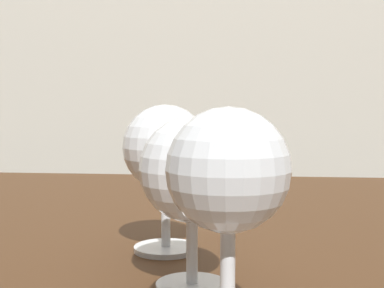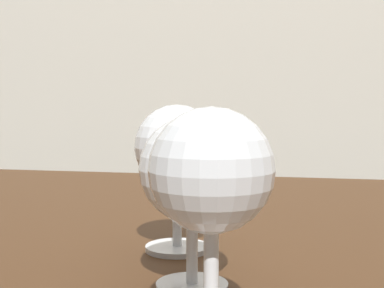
% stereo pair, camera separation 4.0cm
% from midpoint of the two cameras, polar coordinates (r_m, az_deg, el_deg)
% --- Properties ---
extents(dining_table, '(1.58, 0.89, 0.73)m').
position_cam_midpoint_polar(dining_table, '(0.67, 3.33, -15.14)').
color(dining_table, '#472B16').
rests_on(dining_table, ground_plane).
extents(wine_glass_cabernet, '(0.07, 0.07, 0.14)m').
position_cam_midpoint_polar(wine_glass_cabernet, '(0.31, 5.84, -3.67)').
color(wine_glass_cabernet, white).
rests_on(wine_glass_cabernet, dining_table).
extents(wine_glass_merlot, '(0.08, 0.08, 0.13)m').
position_cam_midpoint_polar(wine_glass_merlot, '(0.41, 2.85, -3.17)').
color(wine_glass_merlot, white).
rests_on(wine_glass_merlot, dining_table).
extents(wine_glass_pinot, '(0.08, 0.08, 0.14)m').
position_cam_midpoint_polar(wine_glass_pinot, '(0.51, 0.63, -0.63)').
color(wine_glass_pinot, white).
rests_on(wine_glass_pinot, dining_table).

